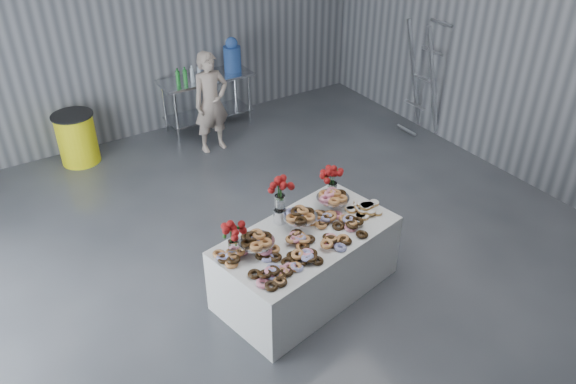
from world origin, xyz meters
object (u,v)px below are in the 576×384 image
Objects in this scene: trash_barrel at (77,138)px; prep_table at (207,93)px; display_table at (306,263)px; water_jug at (232,56)px; person at (211,102)px; stepladder at (423,78)px.

prep_table is at bearing 0.00° from trash_barrel.
prep_table is 1.95× the size of trash_barrel.
display_table is 3.43× the size of water_jug.
prep_table is at bearing 180.00° from water_jug.
prep_table is at bearing 78.49° from display_table.
display_table is at bearing -101.51° from person.
person is (0.60, 3.45, 0.40)m from display_table.
trash_barrel is (-2.63, 0.00, -0.76)m from water_jug.
stepladder reaches higher than trash_barrel.
person is 2.02× the size of trash_barrel.
display_table is 4.43m from water_jug.
prep_table is at bearing 68.83° from person.
person is 0.82× the size of stepladder.
person reaches higher than water_jug.
person is 2.05m from trash_barrel.
display_table is at bearing -149.61° from stepladder.
display_table is 1.00× the size of stepladder.
stepladder is at bearing -25.18° from person.
water_jug is 2.74m from trash_barrel.
water_jug is at bearing 0.00° from trash_barrel.
stepladder is at bearing -35.96° from prep_table.
water_jug is at bearing 41.50° from person.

